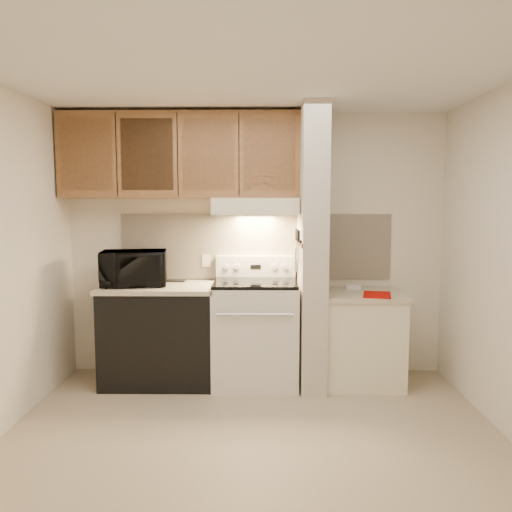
{
  "coord_description": "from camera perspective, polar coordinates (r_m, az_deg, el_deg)",
  "views": [
    {
      "loc": [
        0.06,
        -3.32,
        1.66
      ],
      "look_at": [
        0.01,
        0.75,
        1.22
      ],
      "focal_mm": 35.0,
      "sensor_mm": 36.0,
      "label": 1
    }
  ],
  "objects": [
    {
      "name": "range_knob_left_inner",
      "position": [
        4.76,
        -2.21,
        -1.24
      ],
      "size": [
        0.05,
        0.02,
        0.05
      ],
      "primitive_type": "cylinder",
      "rotation": [
        1.57,
        0.0,
        0.0
      ],
      "color": "silver",
      "rests_on": "range_backguard"
    },
    {
      "name": "hood_lip",
      "position": [
        4.39,
        -0.1,
        5.09
      ],
      "size": [
        0.78,
        0.04,
        0.06
      ],
      "primitive_type": "cube",
      "color": "#EDE6C6",
      "rests_on": "range_hood"
    },
    {
      "name": "outlet",
      "position": [
        4.86,
        -5.7,
        -0.52
      ],
      "size": [
        0.08,
        0.01,
        0.12
      ],
      "primitive_type": "cube",
      "color": "#EDE6C6",
      "rests_on": "backsplash"
    },
    {
      "name": "knife_handle_d",
      "position": [
        4.53,
        4.69,
        2.44
      ],
      "size": [
        0.02,
        0.02,
        0.1
      ],
      "primitive_type": "cylinder",
      "color": "black",
      "rests_on": "knife_strip"
    },
    {
      "name": "teal_jar",
      "position": [
        4.66,
        -15.4,
        -2.74
      ],
      "size": [
        0.1,
        0.1,
        0.1
      ],
      "primitive_type": "cylinder",
      "rotation": [
        0.0,
        0.0,
        0.13
      ],
      "color": "#2B6D60",
      "rests_on": "left_countertop"
    },
    {
      "name": "range_hood",
      "position": [
        4.6,
        -0.06,
        5.7
      ],
      "size": [
        0.78,
        0.44,
        0.15
      ],
      "primitive_type": "cube",
      "color": "#EDE6C6",
      "rests_on": "upper_cabinets"
    },
    {
      "name": "cab_door_b",
      "position": [
        4.62,
        -12.35,
        11.27
      ],
      "size": [
        0.46,
        0.01,
        0.63
      ],
      "primitive_type": "cube",
      "color": "#8F5F38",
      "rests_on": "upper_cabinets"
    },
    {
      "name": "range_body",
      "position": [
        4.63,
        -0.08,
        -8.88
      ],
      "size": [
        0.76,
        0.65,
        0.92
      ],
      "primitive_type": "cube",
      "color": "silver",
      "rests_on": "floor"
    },
    {
      "name": "oven_window",
      "position": [
        4.32,
        -0.13,
        -9.46
      ],
      "size": [
        0.5,
        0.01,
        0.3
      ],
      "primitive_type": "cube",
      "color": "black",
      "rests_on": "range_body"
    },
    {
      "name": "partition_pillar",
      "position": [
        4.51,
        6.41,
        0.88
      ],
      "size": [
        0.22,
        0.7,
        2.5
      ],
      "primitive_type": "cube",
      "color": "beige",
      "rests_on": "floor"
    },
    {
      "name": "microwave",
      "position": [
        4.65,
        -13.77,
        -1.35
      ],
      "size": [
        0.63,
        0.48,
        0.32
      ],
      "primitive_type": "imported",
      "rotation": [
        0.0,
        0.0,
        0.16
      ],
      "color": "black",
      "rests_on": "left_countertop"
    },
    {
      "name": "knife_blade_e",
      "position": [
        4.62,
        4.61,
        0.52
      ],
      "size": [
        0.01,
        0.04,
        0.18
      ],
      "primitive_type": "cube",
      "color": "silver",
      "rests_on": "knife_strip"
    },
    {
      "name": "range_display",
      "position": [
        4.76,
        -0.04,
        -1.24
      ],
      "size": [
        0.1,
        0.01,
        0.04
      ],
      "primitive_type": "cube",
      "color": "black",
      "rests_on": "range_backguard"
    },
    {
      "name": "spoon_rest",
      "position": [
        4.82,
        -9.41,
        -2.82
      ],
      "size": [
        0.23,
        0.1,
        0.02
      ],
      "primitive_type": "cube",
      "rotation": [
        0.0,
        0.0,
        -0.13
      ],
      "color": "black",
      "rests_on": "left_countertop"
    },
    {
      "name": "wall_back",
      "position": [
        4.84,
        -0.03,
        1.27
      ],
      "size": [
        3.6,
        2.5,
        0.02
      ],
      "primitive_type": "cube",
      "rotation": [
        1.57,
        0.0,
        0.0
      ],
      "color": "#F1E4CD",
      "rests_on": "floor"
    },
    {
      "name": "range_knob_left_outer",
      "position": [
        4.77,
        -3.41,
        -1.23
      ],
      "size": [
        0.05,
        0.02,
        0.05
      ],
      "primitive_type": "cylinder",
      "rotation": [
        1.57,
        0.0,
        0.0
      ],
      "color": "silver",
      "rests_on": "range_backguard"
    },
    {
      "name": "left_countertop",
      "position": [
        4.65,
        -11.02,
        -3.52
      ],
      "size": [
        1.04,
        0.67,
        0.04
      ],
      "primitive_type": "cube",
      "color": "beige",
      "rests_on": "dishwasher_front"
    },
    {
      "name": "cab_gap_b",
      "position": [
        4.57,
        -8.95,
        11.4
      ],
      "size": [
        0.01,
        0.01,
        0.73
      ],
      "primitive_type": "cube",
      "color": "black",
      "rests_on": "upper_cabinets"
    },
    {
      "name": "white_box",
      "position": [
        4.79,
        11.03,
        -3.49
      ],
      "size": [
        0.15,
        0.1,
        0.04
      ],
      "primitive_type": "cube",
      "rotation": [
        0.0,
        0.0,
        -0.09
      ],
      "color": "white",
      "rests_on": "right_countertop"
    },
    {
      "name": "knife_handle_e",
      "position": [
        4.6,
        4.63,
        2.5
      ],
      "size": [
        0.02,
        0.02,
        0.1
      ],
      "primitive_type": "cylinder",
      "color": "black",
      "rests_on": "knife_strip"
    },
    {
      "name": "knife_handle_c",
      "position": [
        4.43,
        4.78,
        2.36
      ],
      "size": [
        0.02,
        0.02,
        0.1
      ],
      "primitive_type": "cylinder",
      "color": "black",
      "rests_on": "knife_strip"
    },
    {
      "name": "upper_cabinets",
      "position": [
        4.72,
        -8.62,
        11.23
      ],
      "size": [
        2.18,
        0.33,
        0.77
      ],
      "primitive_type": "cube",
      "color": "#8F5F38",
      "rests_on": "wall_back"
    },
    {
      "name": "knife_blade_d",
      "position": [
        4.52,
        4.69,
        0.53
      ],
      "size": [
        0.01,
        0.04,
        0.16
      ],
      "primitive_type": "cube",
      "color": "silver",
      "rests_on": "knife_strip"
    },
    {
      "name": "cab_gap_a",
      "position": [
        4.69,
        -15.66,
        11.11
      ],
      "size": [
        0.01,
        0.01,
        0.73
      ],
      "primitive_type": "cube",
      "color": "black",
      "rests_on": "upper_cabinets"
    },
    {
      "name": "cooktop",
      "position": [
        4.53,
        -0.08,
        -3.07
      ],
      "size": [
        0.74,
        0.64,
        0.03
      ],
      "primitive_type": "cube",
      "color": "black",
      "rests_on": "range_body"
    },
    {
      "name": "floor",
      "position": [
        3.71,
        -0.32,
        -20.43
      ],
      "size": [
        3.6,
        3.6,
        0.0
      ],
      "primitive_type": "plane",
      "color": "tan",
      "rests_on": "ground"
    },
    {
      "name": "range_backguard",
      "position": [
        4.8,
        -0.04,
        -1.17
      ],
      "size": [
        0.76,
        0.08,
        0.2
      ],
      "primitive_type": "cube",
      "color": "silver",
      "rests_on": "range_body"
    },
    {
      "name": "dishwasher_front",
      "position": [
        4.74,
        -10.91,
        -8.95
      ],
      "size": [
        1.0,
        0.63,
        0.87
      ],
      "primitive_type": "cube",
      "color": "black",
      "rests_on": "floor"
    },
    {
      "name": "oven_handle",
      "position": [
        4.23,
        -0.14,
        -6.72
      ],
      "size": [
        0.65,
        0.02,
        0.02
      ],
      "primitive_type": "cylinder",
      "rotation": [
        0.0,
        1.57,
        0.0
      ],
      "color": "silver",
      "rests_on": "range_body"
    },
    {
      "name": "pillar_trim",
      "position": [
        4.5,
        4.95,
        1.52
      ],
      "size": [
        0.01,
        0.7,
        0.04
      ],
      "primitive_type": "cube",
      "color": "#8F5F38",
      "rests_on": "partition_pillar"
    },
    {
      "name": "right_countertop",
      "position": [
        4.64,
        12.03,
        -4.32
      ],
      "size": [
        0.74,
        0.64,
        0.04
      ],
      "primitive_type": "cube",
      "color": "beige",
      "rests_on": "right_cab_base"
    },
    {
      "name": "knife_handle_b",
      "position": [
        4.37,
        4.84,
        2.3
      ],
      "size": [
        0.02,
        0.02,
        0.1
      ],
      "primitive_type": "cylinder",
      "color": "black",
      "rests_on": "knife_strip"
    },
    {
      "name": "range_knob_right_inner",
      "position": [
        4.76,
        2.13,
        -1.24
      ],
      "size": [
        0.05,
        0.02,
        0.05
      ],
      "primitive_type": "cylinder",
      "rotation": [
        1.57,
        0.0,
        0.0
      ],
      "color": "silver",
      "rests_on": "range_backguard"
    },
    {
      "name": "cab_door_d",
      "position": [
        4.51,
        1.57,
        11.54
      ],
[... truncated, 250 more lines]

